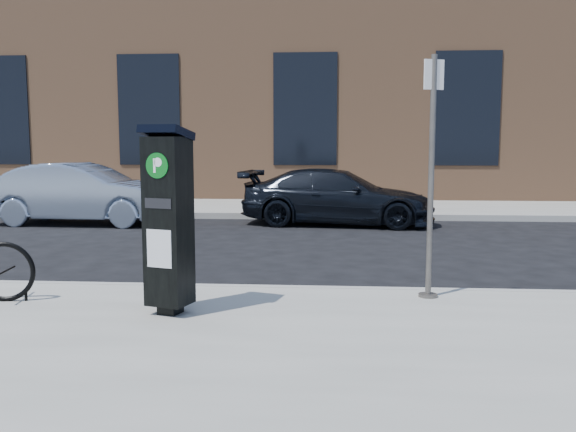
# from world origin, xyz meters

# --- Properties ---
(ground) EXTENTS (120.00, 120.00, 0.00)m
(ground) POSITION_xyz_m (0.00, 0.00, 0.00)
(ground) COLOR black
(ground) RESTS_ON ground
(sidewalk_far) EXTENTS (60.00, 12.00, 0.15)m
(sidewalk_far) POSITION_xyz_m (0.00, 14.00, 0.07)
(sidewalk_far) COLOR gray
(sidewalk_far) RESTS_ON ground
(curb_near) EXTENTS (60.00, 0.12, 0.16)m
(curb_near) POSITION_xyz_m (0.00, -0.02, 0.07)
(curb_near) COLOR #9E9B93
(curb_near) RESTS_ON ground
(curb_far) EXTENTS (60.00, 0.12, 0.16)m
(curb_far) POSITION_xyz_m (0.00, 8.02, 0.07)
(curb_far) COLOR #9E9B93
(curb_far) RESTS_ON ground
(building) EXTENTS (28.00, 10.05, 8.25)m
(building) POSITION_xyz_m (-0.00, 17.00, 4.15)
(building) COLOR #956543
(building) RESTS_ON ground
(parking_kiosk) EXTENTS (0.54, 0.51, 1.94)m
(parking_kiosk) POSITION_xyz_m (-0.80, -1.30, 1.15)
(parking_kiosk) COLOR black
(parking_kiosk) RESTS_ON sidewalk_near
(sign_pole) EXTENTS (0.23, 0.22, 2.74)m
(sign_pole) POSITION_xyz_m (1.99, -0.40, 1.51)
(sign_pole) COLOR #605C55
(sign_pole) RESTS_ON sidewalk_near
(bike_rack) EXTENTS (0.68, 0.15, 0.68)m
(bike_rack) POSITION_xyz_m (-2.77, -0.95, 0.48)
(bike_rack) COLOR black
(bike_rack) RESTS_ON sidewalk_near
(car_silver) EXTENTS (4.49, 1.70, 1.46)m
(car_silver) POSITION_xyz_m (-5.09, 6.75, 0.73)
(car_silver) COLOR #8696AB
(car_silver) RESTS_ON ground
(car_dark) EXTENTS (4.72, 2.35, 1.32)m
(car_dark) POSITION_xyz_m (1.00, 7.11, 0.66)
(car_dark) COLOR black
(car_dark) RESTS_ON ground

